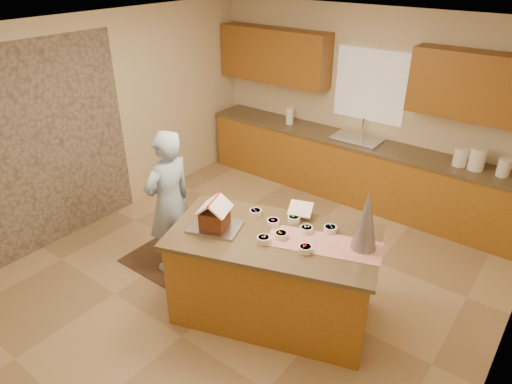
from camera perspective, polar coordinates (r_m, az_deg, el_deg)
floor at (r=5.36m, az=-0.45°, el=-10.59°), size 5.50×5.50×0.00m
ceiling at (r=4.24m, az=-0.59°, el=19.24°), size 5.50×5.50×0.00m
wall_back at (r=6.88m, az=13.87°, el=10.36°), size 5.50×5.50×0.00m
wall_left at (r=6.37m, az=-18.80°, el=8.28°), size 5.50×5.50×0.00m
stone_accent at (r=6.01m, az=-24.67°, el=4.99°), size 0.00×2.50×2.50m
window_curtain at (r=6.77m, az=14.05°, el=12.72°), size 1.05×0.03×1.00m
back_counter_base at (r=6.95m, az=11.98°, el=2.65°), size 4.80×0.60×0.88m
back_counter_top at (r=6.76m, az=12.36°, el=6.17°), size 4.85×0.63×0.04m
upper_cabinet_left at (r=7.32m, az=2.27°, el=16.63°), size 1.85×0.35×0.80m
upper_cabinet_right at (r=6.14m, az=27.15°, el=11.39°), size 1.85×0.35×0.80m
sink at (r=6.77m, az=12.36°, el=6.09°), size 0.70×0.45×0.12m
faucet at (r=6.86m, az=13.17°, el=7.84°), size 0.03×0.03×0.28m
island_base at (r=4.63m, az=2.14°, el=-10.61°), size 2.09×1.51×0.92m
island_top at (r=4.34m, az=2.26°, el=-5.63°), size 2.20×1.61×0.04m
table_runner at (r=4.25m, az=8.43°, el=-6.41°), size 1.11×0.70×0.01m
baking_tray at (r=4.44m, az=-5.11°, el=-4.32°), size 0.57×0.49×0.03m
cookbook at (r=4.58m, az=5.57°, el=-2.11°), size 0.28×0.25×0.10m
tinsel_tree at (r=4.11m, az=13.58°, el=-3.48°), size 0.29×0.29×0.58m
rug at (r=5.66m, az=-10.34°, el=-8.71°), size 1.15×0.75×0.01m
boy at (r=5.17m, az=-10.76°, el=-1.32°), size 0.44×0.64×1.69m
canister_a at (r=6.31m, az=24.13°, el=4.03°), size 0.17×0.17×0.24m
canister_b at (r=6.27m, az=25.85°, el=3.73°), size 0.19×0.19×0.28m
canister_c at (r=6.24m, az=28.48°, el=2.67°), size 0.15×0.15×0.21m
paper_towel at (r=7.23m, az=4.22°, el=9.44°), size 0.12×0.12×0.26m
gingerbread_house at (r=4.38m, az=-5.17°, el=-2.95°), size 0.37×0.37×0.30m
candy_bowls at (r=4.37m, az=4.05°, el=-4.64°), size 0.88×0.65×0.06m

